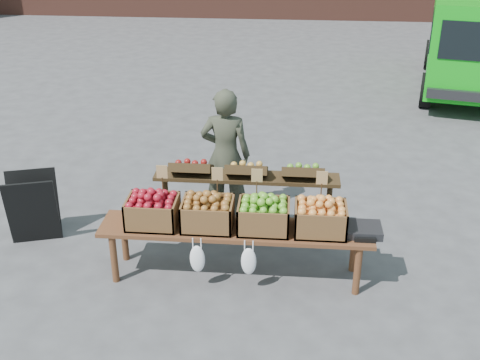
# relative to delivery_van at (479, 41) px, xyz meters

# --- Properties ---
(ground) EXTENTS (80.00, 80.00, 0.00)m
(ground) POSITION_rel_delivery_van_xyz_m (-3.45, -6.42, -0.96)
(ground) COLOR #4A4A4C
(delivery_van) EXTENTS (2.82, 4.59, 1.91)m
(delivery_van) POSITION_rel_delivery_van_xyz_m (0.00, 0.00, 0.00)
(delivery_van) COLOR #0AA012
(delivery_van) RESTS_ON ground
(vendor) EXTENTS (0.61, 0.42, 1.60)m
(vendor) POSITION_rel_delivery_van_xyz_m (-4.26, -5.42, -0.16)
(vendor) COLOR #35392B
(vendor) RESTS_ON ground
(chalkboard_sign) EXTENTS (0.60, 0.44, 0.82)m
(chalkboard_sign) POSITION_rel_delivery_van_xyz_m (-6.32, -6.16, -0.55)
(chalkboard_sign) COLOR black
(chalkboard_sign) RESTS_ON ground
(back_table) EXTENTS (2.10, 0.44, 1.04)m
(back_table) POSITION_rel_delivery_van_xyz_m (-3.97, -5.94, -0.44)
(back_table) COLOR #322312
(back_table) RESTS_ON ground
(display_bench) EXTENTS (2.70, 0.56, 0.57)m
(display_bench) POSITION_rel_delivery_van_xyz_m (-4.03, -6.66, -0.67)
(display_bench) COLOR #542F1A
(display_bench) RESTS_ON ground
(crate_golden_apples) EXTENTS (0.50, 0.40, 0.28)m
(crate_golden_apples) POSITION_rel_delivery_van_xyz_m (-4.85, -6.66, -0.25)
(crate_golden_apples) COLOR maroon
(crate_golden_apples) RESTS_ON display_bench
(crate_russet_pears) EXTENTS (0.50, 0.40, 0.28)m
(crate_russet_pears) POSITION_rel_delivery_van_xyz_m (-4.30, -6.66, -0.25)
(crate_russet_pears) COLOR #9F6230
(crate_russet_pears) RESTS_ON display_bench
(crate_red_apples) EXTENTS (0.50, 0.40, 0.28)m
(crate_red_apples) POSITION_rel_delivery_van_xyz_m (-3.75, -6.66, -0.25)
(crate_red_apples) COLOR #327B14
(crate_red_apples) RESTS_ON display_bench
(crate_green_apples) EXTENTS (0.50, 0.40, 0.28)m
(crate_green_apples) POSITION_rel_delivery_van_xyz_m (-3.20, -6.66, -0.25)
(crate_green_apples) COLOR gold
(crate_green_apples) RESTS_ON display_bench
(weighing_scale) EXTENTS (0.34, 0.30, 0.08)m
(weighing_scale) POSITION_rel_delivery_van_xyz_m (-2.78, -6.66, -0.35)
(weighing_scale) COLOR black
(weighing_scale) RESTS_ON display_bench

